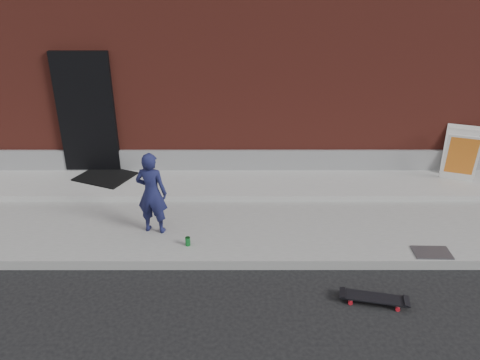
{
  "coord_description": "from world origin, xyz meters",
  "views": [
    {
      "loc": [
        0.24,
        -5.42,
        3.91
      ],
      "look_at": [
        0.25,
        0.8,
        1.02
      ],
      "focal_mm": 35.0,
      "sensor_mm": 36.0,
      "label": 1
    }
  ],
  "objects_px": {
    "skateboard": "(374,298)",
    "soda_can": "(188,241)",
    "child": "(152,193)",
    "pizza_sign": "(461,154)"
  },
  "relations": [
    {
      "from": "skateboard",
      "to": "soda_can",
      "type": "xyz_separation_m",
      "value": [
        -2.46,
        1.11,
        0.14
      ]
    },
    {
      "from": "child",
      "to": "soda_can",
      "type": "bearing_deg",
      "value": 153.7
    },
    {
      "from": "child",
      "to": "soda_can",
      "type": "xyz_separation_m",
      "value": [
        0.56,
        -0.42,
        -0.58
      ]
    },
    {
      "from": "skateboard",
      "to": "pizza_sign",
      "type": "height_order",
      "value": "pizza_sign"
    },
    {
      "from": "soda_can",
      "to": "skateboard",
      "type": "bearing_deg",
      "value": -24.3
    },
    {
      "from": "pizza_sign",
      "to": "soda_can",
      "type": "relative_size",
      "value": 7.11
    },
    {
      "from": "child",
      "to": "pizza_sign",
      "type": "xyz_separation_m",
      "value": [
        5.39,
        1.75,
        -0.07
      ]
    },
    {
      "from": "pizza_sign",
      "to": "soda_can",
      "type": "bearing_deg",
      "value": -155.78
    },
    {
      "from": "child",
      "to": "pizza_sign",
      "type": "height_order",
      "value": "child"
    },
    {
      "from": "skateboard",
      "to": "pizza_sign",
      "type": "bearing_deg",
      "value": 54.1
    }
  ]
}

